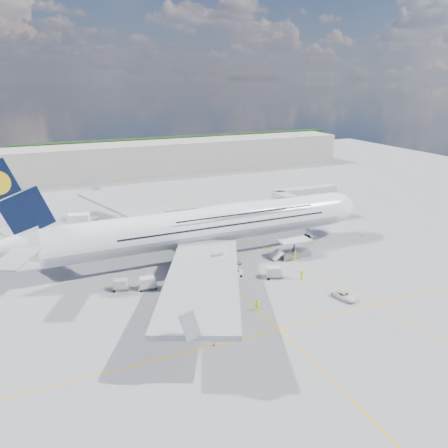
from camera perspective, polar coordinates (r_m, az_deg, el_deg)
name	(u,v)px	position (r m, az deg, el deg)	size (l,w,h in m)	color
ground	(224,276)	(81.81, 0.00, -6.78)	(300.00, 300.00, 0.00)	gray
taxi_line_main	(224,276)	(81.80, 0.00, -6.77)	(0.25, 220.00, 0.01)	#E2A20B
taxi_line_cross	(279,329)	(66.18, 7.16, -13.49)	(120.00, 0.25, 0.01)	#E2A20B
taxi_line_diag	(264,247)	(95.79, 5.29, -2.98)	(0.25, 100.00, 0.01)	#E2A20B
airliner	(205,225)	(87.94, -2.45, -0.14)	(77.26, 79.15, 23.71)	white
jet_bridge	(300,197)	(110.44, 9.88, 3.47)	(18.80, 12.10, 8.50)	#B7B7BC
cargo_loader	(293,251)	(91.04, 9.02, -3.46)	(8.53, 3.20, 3.67)	silver
terminal	(122,161)	(167.99, -13.23, 8.05)	(180.00, 16.00, 12.00)	#B2AD9E
tree_line	(185,144)	(221.34, -5.13, 10.34)	(160.00, 6.00, 8.00)	#193814
dolly_row_a	(120,284)	(78.32, -13.39, -7.68)	(3.41, 2.48, 1.94)	gray
dolly_row_b	(178,310)	(70.20, -6.00, -11.09)	(3.65, 2.91, 0.47)	gray
dolly_row_c	(183,318)	(66.75, -5.38, -12.16)	(2.98, 1.85, 1.78)	gray
dolly_back	(147,283)	(77.69, -10.00, -7.57)	(3.52, 2.05, 2.15)	gray
dolly_nose_far	(273,272)	(81.09, 6.46, -6.25)	(3.75, 2.76, 2.12)	gray
dolly_nose_near	(233,263)	(86.26, 1.24, -5.16)	(2.95, 1.69, 0.42)	gray
baggage_tug	(236,274)	(81.00, 1.52, -6.52)	(2.48, 1.19, 1.53)	white
catering_truck_inner	(129,232)	(101.08, -12.33, -0.97)	(7.49, 3.86, 4.26)	gray
catering_truck_outer	(82,223)	(110.57, -18.01, 0.18)	(7.44, 4.32, 4.16)	gray
service_van	(345,296)	(76.13, 15.47, -9.01)	(2.05, 4.45, 1.24)	white
crew_nose	(312,241)	(98.33, 11.48, -2.23)	(0.57, 0.37, 1.55)	#AFFF1A
crew_loader	(295,257)	(88.67, 9.21, -4.25)	(0.98, 0.76, 2.02)	#E9FF1A
crew_wing	(170,274)	(81.37, -7.05, -6.46)	(0.93, 0.39, 1.58)	#9CDE17
crew_van	(302,275)	(81.18, 10.11, -6.57)	(0.91, 0.59, 1.86)	#EEFC1A
crew_tug	(257,305)	(70.05, 4.36, -10.55)	(1.24, 0.71, 1.91)	#CBE017
cone_nose	(362,235)	(106.46, 17.58, -1.41)	(0.47, 0.47, 0.59)	orange
cone_wing_left_inner	(122,250)	(95.61, -13.12, -3.30)	(0.38, 0.38, 0.48)	orange
cone_wing_left_outer	(125,217)	(117.34, -12.82, 0.84)	(0.50, 0.50, 0.64)	orange
cone_wing_right_inner	(146,280)	(80.88, -10.21, -7.16)	(0.50, 0.50, 0.64)	orange
cone_wing_right_outer	(214,344)	(62.13, -1.27, -15.37)	(0.45, 0.45, 0.58)	orange
cone_tail	(64,279)	(85.10, -20.16, -6.77)	(0.40, 0.40, 0.51)	orange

